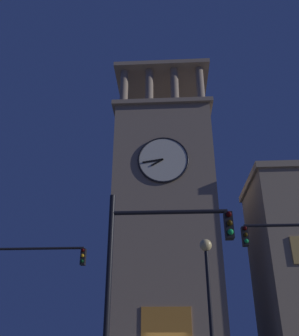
# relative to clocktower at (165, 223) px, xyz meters

# --- Properties ---
(clocktower) EXTENTS (8.50, 7.52, 26.63)m
(clocktower) POSITION_rel_clocktower_xyz_m (0.00, 0.00, 0.00)
(clocktower) COLOR gray
(clocktower) RESTS_ON ground_plane
(traffic_signal_mid) EXTENTS (3.46, 0.41, 5.67)m
(traffic_signal_mid) POSITION_rel_clocktower_xyz_m (0.21, 18.63, -6.95)
(traffic_signal_mid) COLOR black
(traffic_signal_mid) RESTS_ON ground_plane
(traffic_signal_far) EXTENTS (4.45, 0.41, 6.52)m
(traffic_signal_far) POSITION_rel_clocktower_xyz_m (6.61, 11.66, -6.39)
(traffic_signal_far) COLOR black
(traffic_signal_far) RESTS_ON ground_plane
(street_lamp) EXTENTS (0.44, 0.44, 5.24)m
(street_lamp) POSITION_rel_clocktower_xyz_m (-1.64, 15.19, -7.02)
(street_lamp) COLOR black
(street_lamp) RESTS_ON ground_plane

